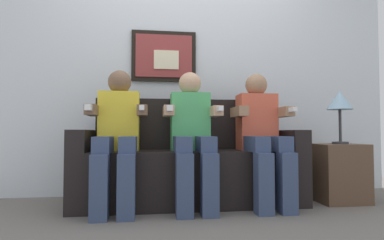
% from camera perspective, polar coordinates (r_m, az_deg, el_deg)
% --- Properties ---
extents(ground_plane, '(5.57, 5.57, 0.00)m').
position_cam_1_polar(ground_plane, '(2.42, 0.50, -16.63)').
color(ground_plane, '#66605B').
extents(back_wall_assembly, '(4.28, 0.10, 2.60)m').
position_cam_1_polar(back_wall_assembly, '(3.18, -1.61, 10.43)').
color(back_wall_assembly, silver).
rests_on(back_wall_assembly, ground_plane).
extents(couch, '(1.88, 0.58, 0.90)m').
position_cam_1_polar(couch, '(2.69, -0.51, -8.45)').
color(couch, black).
rests_on(couch, ground_plane).
extents(person_on_left, '(0.46, 0.56, 1.11)m').
position_cam_1_polar(person_on_left, '(2.50, -13.45, -2.09)').
color(person_on_left, yellow).
rests_on(person_on_left, ground_plane).
extents(person_in_middle, '(0.46, 0.56, 1.11)m').
position_cam_1_polar(person_in_middle, '(2.51, -0.03, -2.16)').
color(person_in_middle, '#4CB266').
rests_on(person_in_middle, ground_plane).
extents(person_on_right, '(0.46, 0.56, 1.11)m').
position_cam_1_polar(person_on_right, '(2.65, 12.62, -2.12)').
color(person_on_right, '#D8593F').
rests_on(person_on_right, ground_plane).
extents(side_table_right, '(0.40, 0.40, 0.50)m').
position_cam_1_polar(side_table_right, '(3.04, 25.01, -8.69)').
color(side_table_right, brown).
rests_on(side_table_right, ground_plane).
extents(table_lamp, '(0.22, 0.22, 0.46)m').
position_cam_1_polar(table_lamp, '(3.00, 25.42, 2.86)').
color(table_lamp, '#333338').
rests_on(table_lamp, side_table_right).
extents(spare_remote_on_table, '(0.04, 0.13, 0.02)m').
position_cam_1_polar(spare_remote_on_table, '(3.02, 25.92, -3.77)').
color(spare_remote_on_table, white).
rests_on(spare_remote_on_table, side_table_right).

